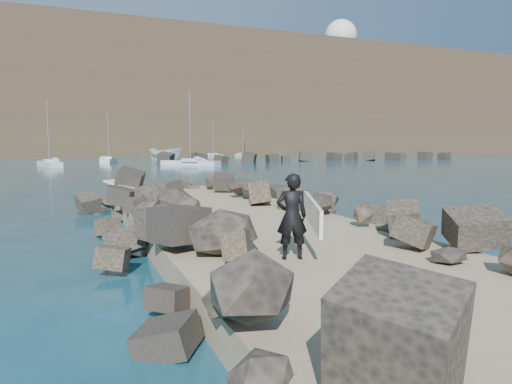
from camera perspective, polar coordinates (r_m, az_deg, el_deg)
ground at (r=13.67m, az=-1.59°, el=-5.86°), size 800.00×800.00×0.00m
jetty at (r=11.80m, az=1.85°, el=-6.27°), size 6.00×26.00×0.60m
riprap_left at (r=11.41m, az=-12.70°, el=-5.81°), size 2.60×22.00×1.00m
riprap_right at (r=13.60m, az=12.23°, el=-3.92°), size 2.60×22.00×1.00m
breakwater_secondary at (r=78.37m, az=8.25°, el=4.27°), size 52.00×4.00×1.20m
headland at (r=173.66m, az=-17.58°, el=10.02°), size 360.00×140.00×32.00m
surfboard_resting at (r=18.17m, az=-15.37°, el=0.17°), size 1.96×1.99×0.07m
boat_imported at (r=82.83m, az=-11.22°, el=4.69°), size 6.36×4.83×2.32m
surfer_with_board at (r=8.78m, az=4.87°, el=-3.00°), size 1.18×1.95×1.66m
radome at (r=192.55m, az=10.55°, el=18.05°), size 12.51×12.51×19.80m
sailboat_b at (r=74.15m, az=-17.90°, el=3.76°), size 3.11×6.66×7.92m
sailboat_c at (r=62.03m, az=-8.19°, el=3.61°), size 7.15×7.34×9.99m
sailboat_a at (r=64.21m, az=-24.40°, el=3.22°), size 3.35×7.36×8.66m
sailboat_d at (r=98.53m, az=-5.36°, el=4.49°), size 2.73×6.59×7.83m
sailboat_f at (r=104.72m, az=-1.61°, el=4.60°), size 2.25×5.87×7.06m
headland_buildings at (r=169.02m, az=-15.15°, el=16.36°), size 137.50×30.50×5.00m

